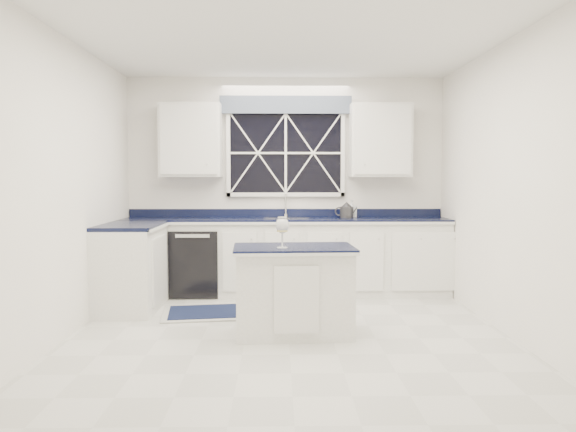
{
  "coord_description": "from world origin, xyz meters",
  "views": [
    {
      "loc": [
        -0.09,
        -4.93,
        1.45
      ],
      "look_at": [
        -0.0,
        0.4,
        1.08
      ],
      "focal_mm": 35.0,
      "sensor_mm": 36.0,
      "label": 1
    }
  ],
  "objects_px": {
    "island": "(294,290)",
    "dishwasher": "(197,261)",
    "kettle": "(346,211)",
    "faucet": "(286,205)",
    "wine_glass": "(282,227)",
    "soap_bottle": "(352,209)"
  },
  "relations": [
    {
      "from": "island",
      "to": "dishwasher",
      "type": "bearing_deg",
      "value": 119.86
    },
    {
      "from": "island",
      "to": "kettle",
      "type": "bearing_deg",
      "value": 66.51
    },
    {
      "from": "faucet",
      "to": "wine_glass",
      "type": "distance_m",
      "value": 2.11
    },
    {
      "from": "wine_glass",
      "to": "dishwasher",
      "type": "bearing_deg",
      "value": 118.58
    },
    {
      "from": "soap_bottle",
      "to": "wine_glass",
      "type": "bearing_deg",
      "value": -113.12
    },
    {
      "from": "dishwasher",
      "to": "island",
      "type": "xyz_separation_m",
      "value": [
        1.15,
        -1.79,
        -0.0
      ]
    },
    {
      "from": "kettle",
      "to": "soap_bottle",
      "type": "relative_size",
      "value": 1.3
    },
    {
      "from": "dishwasher",
      "to": "wine_glass",
      "type": "relative_size",
      "value": 2.94
    },
    {
      "from": "dishwasher",
      "to": "island",
      "type": "distance_m",
      "value": 2.13
    },
    {
      "from": "wine_glass",
      "to": "soap_bottle",
      "type": "bearing_deg",
      "value": 66.88
    },
    {
      "from": "faucet",
      "to": "wine_glass",
      "type": "xyz_separation_m",
      "value": [
        -0.06,
        -2.11,
        -0.09
      ]
    },
    {
      "from": "faucet",
      "to": "kettle",
      "type": "xyz_separation_m",
      "value": [
        0.75,
        -0.11,
        -0.07
      ]
    },
    {
      "from": "kettle",
      "to": "wine_glass",
      "type": "distance_m",
      "value": 2.15
    },
    {
      "from": "dishwasher",
      "to": "island",
      "type": "height_order",
      "value": "dishwasher"
    },
    {
      "from": "kettle",
      "to": "wine_glass",
      "type": "height_order",
      "value": "kettle"
    },
    {
      "from": "faucet",
      "to": "soap_bottle",
      "type": "relative_size",
      "value": 1.41
    },
    {
      "from": "faucet",
      "to": "soap_bottle",
      "type": "bearing_deg",
      "value": -1.04
    },
    {
      "from": "island",
      "to": "soap_bottle",
      "type": "bearing_deg",
      "value": 65.41
    },
    {
      "from": "faucet",
      "to": "dishwasher",
      "type": "bearing_deg",
      "value": -169.98
    },
    {
      "from": "island",
      "to": "soap_bottle",
      "type": "xyz_separation_m",
      "value": [
        0.79,
        1.97,
        0.64
      ]
    },
    {
      "from": "kettle",
      "to": "wine_glass",
      "type": "bearing_deg",
      "value": -105.14
    },
    {
      "from": "kettle",
      "to": "soap_bottle",
      "type": "bearing_deg",
      "value": 57.25
    }
  ]
}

